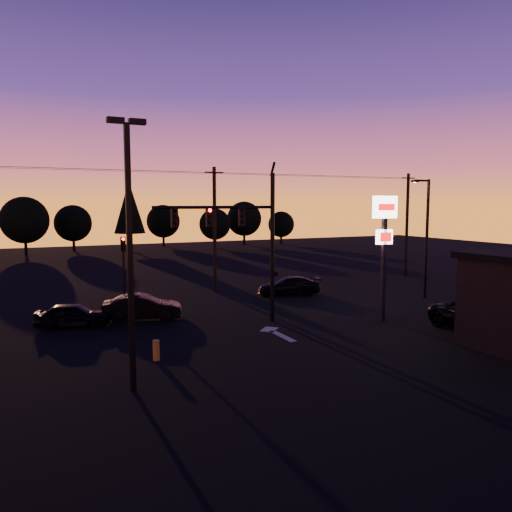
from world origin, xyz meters
The scene contains 22 objects.
ground centered at (0.00, 0.00, 0.00)m, with size 120.00×120.00×0.00m, color black.
lane_arrow centered at (0.50, 1.67, 0.01)m, with size 1.20×3.10×0.01m.
traffic_signal_mast centered at (-0.10, 3.99, 4.94)m, with size 6.79×0.52×8.58m.
secondary_signal centered at (-5.00, 11.49, 2.86)m, with size 0.30×0.31×4.35m.
parking_lot_light centered at (-7.50, -3.00, 5.27)m, with size 1.25×0.30×9.14m.
pylon_sign centered at (7.00, 1.50, 4.91)m, with size 1.50×0.28×6.80m.
streetlight centered at (13.91, 5.50, 4.42)m, with size 1.55×0.35×8.00m.
utility_pole_1 centered at (2.00, 14.00, 4.59)m, with size 1.40×0.26×9.00m.
utility_pole_2 centered at (20.00, 14.00, 4.59)m, with size 1.40×0.26×9.00m.
power_wires centered at (2.00, 14.00, 8.57)m, with size 36.00×1.22×0.07m.
bollard centered at (-5.95, -0.07, 0.42)m, with size 0.28×0.28×0.84m, color #B48F22.
tree_2 centered at (-10.00, 48.00, 4.37)m, with size 5.77×5.78×7.26m.
tree_3 centered at (-4.00, 52.00, 3.75)m, with size 4.95×4.95×6.22m.
tree_4 centered at (3.00, 49.00, 5.93)m, with size 4.18×4.18×9.50m.
tree_5 centered at (9.00, 54.00, 3.75)m, with size 4.95×4.95×6.22m.
tree_6 centered at (15.00, 48.00, 3.43)m, with size 4.54×4.54×5.71m.
tree_7 centered at (21.00, 51.00, 4.06)m, with size 5.36×5.36×6.74m.
tree_8 centered at (27.00, 50.00, 3.12)m, with size 4.12×4.12×5.19m.
car_left centered at (-8.45, 7.21, 0.64)m, with size 1.50×3.74×1.27m, color black.
car_mid centered at (-4.83, 7.34, 0.70)m, with size 1.49×4.28×1.41m, color black.
car_right centered at (6.20, 10.49, 0.63)m, with size 1.77×4.35×1.26m, color black.
suv_parked centered at (9.86, -2.79, 0.76)m, with size 2.54×5.50×1.53m, color black.
Camera 1 is at (-10.85, -19.72, 6.38)m, focal length 35.00 mm.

